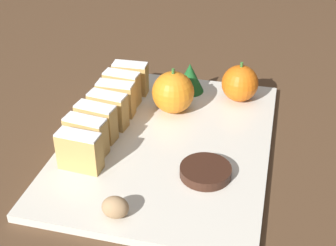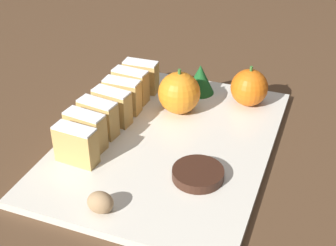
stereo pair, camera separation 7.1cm
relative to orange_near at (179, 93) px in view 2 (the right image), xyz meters
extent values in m
plane|color=#513823|center=(0.01, -0.09, -0.05)|extent=(6.00, 6.00, 0.00)
cube|color=silver|center=(0.01, -0.09, -0.04)|extent=(0.31, 0.42, 0.01)
cube|color=tan|center=(-0.09, -0.18, -0.01)|extent=(0.06, 0.03, 0.05)
cube|color=white|center=(-0.09, -0.18, 0.02)|extent=(0.06, 0.03, 0.00)
cube|color=tan|center=(-0.10, -0.15, -0.01)|extent=(0.06, 0.03, 0.05)
cube|color=white|center=(-0.10, -0.15, 0.02)|extent=(0.06, 0.03, 0.00)
cube|color=tan|center=(-0.09, -0.11, -0.01)|extent=(0.06, 0.03, 0.05)
cube|color=white|center=(-0.09, -0.11, 0.02)|extent=(0.06, 0.03, 0.00)
cube|color=tan|center=(-0.09, -0.07, -0.01)|extent=(0.06, 0.03, 0.05)
cube|color=white|center=(-0.09, -0.07, 0.02)|extent=(0.06, 0.03, 0.00)
cube|color=tan|center=(-0.09, -0.03, -0.01)|extent=(0.06, 0.03, 0.05)
cube|color=white|center=(-0.09, -0.03, 0.02)|extent=(0.06, 0.03, 0.00)
cube|color=tan|center=(-0.09, 0.01, -0.01)|extent=(0.06, 0.03, 0.05)
cube|color=white|center=(-0.09, 0.01, 0.02)|extent=(0.06, 0.03, 0.00)
cube|color=tan|center=(-0.09, 0.04, -0.01)|extent=(0.06, 0.03, 0.05)
cube|color=white|center=(-0.09, 0.04, 0.02)|extent=(0.06, 0.03, 0.00)
sphere|color=orange|center=(0.00, 0.00, 0.00)|extent=(0.07, 0.07, 0.07)
cylinder|color=#38702D|center=(0.00, 0.00, 0.04)|extent=(0.01, 0.01, 0.01)
sphere|color=orange|center=(0.10, 0.07, 0.00)|extent=(0.06, 0.06, 0.06)
cylinder|color=#38702D|center=(0.10, 0.07, 0.03)|extent=(0.01, 0.01, 0.01)
ellipsoid|color=tan|center=(-0.01, -0.27, -0.02)|extent=(0.03, 0.03, 0.03)
cylinder|color=#381E14|center=(0.08, -0.16, -0.03)|extent=(0.07, 0.07, 0.01)
cone|color=#195623|center=(0.01, 0.08, -0.01)|extent=(0.05, 0.05, 0.05)
camera|label=1|loc=(0.16, -0.67, 0.38)|focal=50.00mm
camera|label=2|loc=(0.22, -0.65, 0.38)|focal=50.00mm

